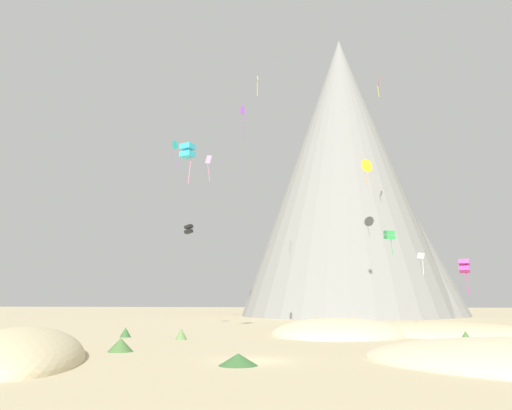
# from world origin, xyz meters

# --- Properties ---
(ground_plane) EXTENTS (400.00, 400.00, 0.00)m
(ground_plane) POSITION_xyz_m (0.00, 0.00, 0.00)
(ground_plane) COLOR #CCBA8E
(dune_foreground_left) EXTENTS (18.35, 21.14, 3.82)m
(dune_foreground_left) POSITION_xyz_m (6.55, 25.50, 0.00)
(dune_foreground_left) COLOR beige
(dune_foreground_left) RESTS_ON ground_plane
(dune_foreground_right) EXTENTS (17.42, 23.74, 4.16)m
(dune_foreground_right) POSITION_xyz_m (-16.19, -0.12, 0.00)
(dune_foreground_right) COLOR beige
(dune_foreground_right) RESTS_ON ground_plane
(dune_midground) EXTENTS (25.95, 21.07, 2.95)m
(dune_midground) POSITION_xyz_m (18.32, 26.65, 0.00)
(dune_midground) COLOR beige
(dune_midground) RESTS_ON ground_plane
(bush_far_right) EXTENTS (1.71, 1.71, 1.02)m
(bush_far_right) POSITION_xyz_m (-16.12, 19.20, 0.51)
(bush_far_right) COLOR #386633
(bush_far_right) RESTS_ON ground_plane
(bush_near_left) EXTENTS (2.23, 2.23, 1.03)m
(bush_near_left) POSITION_xyz_m (-11.04, 4.71, 0.52)
(bush_near_left) COLOR #477238
(bush_near_left) RESTS_ON ground_plane
(bush_mid_center) EXTENTS (3.37, 3.37, 0.73)m
(bush_mid_center) POSITION_xyz_m (-0.72, -2.46, 0.37)
(bush_mid_center) COLOR #386633
(bush_mid_center) RESTS_ON ground_plane
(bush_low_patch) EXTENTS (1.61, 1.61, 1.10)m
(bush_low_patch) POSITION_xyz_m (-9.41, 16.74, 0.55)
(bush_low_patch) COLOR #668C4C
(bush_low_patch) RESTS_ON ground_plane
(bush_ridge_crest) EXTENTS (2.14, 2.14, 0.63)m
(bush_ridge_crest) POSITION_xyz_m (8.36, 20.83, 0.31)
(bush_ridge_crest) COLOR #668C4C
(bush_ridge_crest) RESTS_ON ground_plane
(bush_far_left) EXTENTS (1.43, 1.43, 1.00)m
(bush_far_left) POSITION_xyz_m (18.27, 17.96, 0.50)
(bush_far_left) COLOR #477238
(bush_far_left) RESTS_ON ground_plane
(rock_massif) EXTENTS (58.14, 51.85, 68.55)m
(rock_massif) POSITION_xyz_m (13.24, 88.99, 30.61)
(rock_massif) COLOR gray
(rock_massif) RESTS_ON ground_plane
(kite_magenta_low) EXTENTS (1.62, 1.69, 4.44)m
(kite_magenta_low) POSITION_xyz_m (23.12, 34.62, 8.14)
(kite_magenta_low) COLOR #D1339E
(kite_cyan_mid) EXTENTS (1.82, 1.81, 4.72)m
(kite_cyan_mid) POSITION_xyz_m (-10.61, 22.17, 21.12)
(kite_cyan_mid) COLOR #33BCDB
(kite_green_low) EXTENTS (1.43, 1.47, 3.34)m
(kite_green_low) POSITION_xyz_m (13.88, 34.93, 12.37)
(kite_green_low) COLOR green
(kite_red_high) EXTENTS (0.64, 0.85, 3.51)m
(kite_red_high) POSITION_xyz_m (15.77, 52.92, 41.40)
(kite_red_high) COLOR red
(kite_white_low) EXTENTS (1.03, 0.76, 3.39)m
(kite_white_low) POSITION_xyz_m (20.22, 47.14, 10.16)
(kite_white_low) COLOR white
(kite_pink_high) EXTENTS (1.18, 0.46, 4.72)m
(kite_pink_high) POSITION_xyz_m (-14.49, 51.90, 27.79)
(kite_pink_high) COLOR pink
(kite_black_mid) EXTENTS (1.31, 1.25, 1.40)m
(kite_black_mid) POSITION_xyz_m (-14.52, 38.94, 14.11)
(kite_black_mid) COLOR black
(kite_violet_high) EXTENTS (0.47, 0.70, 4.85)m
(kite_violet_high) POSITION_xyz_m (-4.99, 28.59, 27.35)
(kite_violet_high) COLOR purple
(kite_yellow_high) EXTENTS (2.33, 1.90, 5.38)m
(kite_yellow_high) POSITION_xyz_m (13.62, 59.40, 28.13)
(kite_yellow_high) COLOR yellow
(kite_gold_high) EXTENTS (0.28, 0.76, 3.39)m
(kite_gold_high) POSITION_xyz_m (-4.54, 41.67, 37.79)
(kite_gold_high) COLOR gold
(kite_teal_high) EXTENTS (1.63, 1.62, 5.25)m
(kite_teal_high) POSITION_xyz_m (-20.63, 52.06, 31.12)
(kite_teal_high) COLOR teal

